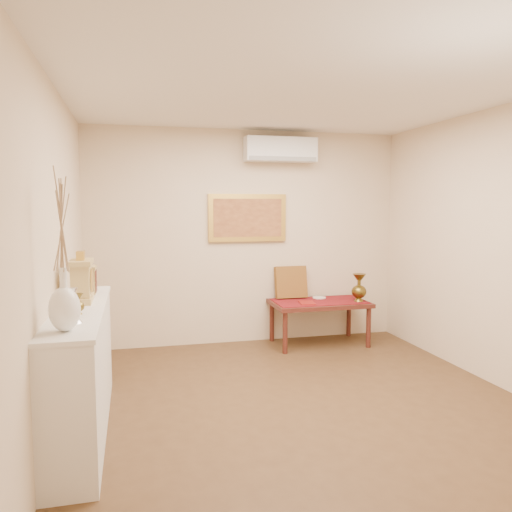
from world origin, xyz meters
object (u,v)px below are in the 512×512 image
object	(u,v)px
brass_urn_tall	(359,284)
wooden_chest	(87,280)
display_ledge	(82,370)
mantel_clock	(82,280)
white_vase	(62,250)
low_table	(319,306)

from	to	relation	value
brass_urn_tall	wooden_chest	xyz separation A→B (m)	(-3.14, -1.13, 0.33)
display_ledge	mantel_clock	size ratio (longest dim) A/B	4.93
white_vase	brass_urn_tall	world-z (taller)	white_vase
brass_urn_tall	display_ledge	size ratio (longest dim) A/B	0.21
display_ledge	mantel_clock	distance (m)	0.70
white_vase	low_table	world-z (taller)	white_vase
white_vase	brass_urn_tall	xyz separation A→B (m)	(3.16, 2.49, -0.71)
white_vase	wooden_chest	xyz separation A→B (m)	(0.02, 1.36, -0.38)
white_vase	display_ledge	bearing A→B (deg)	89.29
white_vase	display_ledge	xyz separation A→B (m)	(0.01, 0.75, -0.99)
mantel_clock	wooden_chest	world-z (taller)	mantel_clock
brass_urn_tall	display_ledge	distance (m)	3.61
white_vase	wooden_chest	bearing A→B (deg)	89.27
display_ledge	wooden_chest	bearing A→B (deg)	89.26
display_ledge	mantel_clock	xyz separation A→B (m)	(0.00, 0.22, 0.66)
display_ledge	white_vase	bearing A→B (deg)	-90.71
wooden_chest	low_table	bearing A→B (deg)	25.55
mantel_clock	white_vase	bearing A→B (deg)	-90.67
white_vase	low_table	bearing A→B (deg)	44.46
brass_urn_tall	wooden_chest	size ratio (longest dim) A/B	1.74
mantel_clock	wooden_chest	xyz separation A→B (m)	(0.01, 0.39, -0.05)
white_vase	display_ledge	size ratio (longest dim) A/B	0.49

